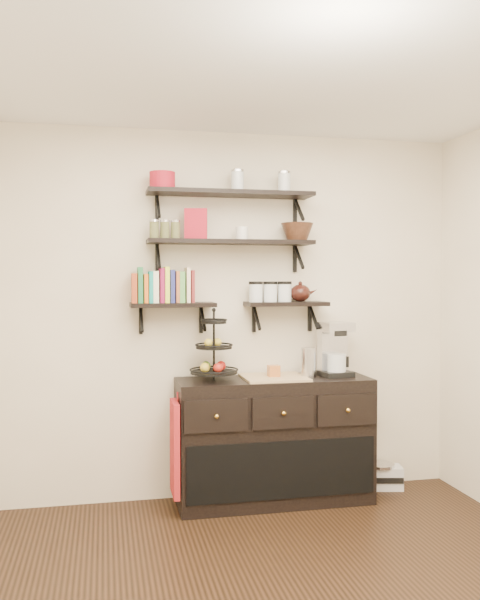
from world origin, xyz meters
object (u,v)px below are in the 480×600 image
(sideboard, at_px, (274,440))
(coffee_maker, at_px, (334,350))
(fruit_stand, at_px, (214,357))
(radio, at_px, (380,476))

(sideboard, bearing_deg, coffee_maker, 3.32)
(sideboard, relative_size, coffee_maker, 3.50)
(fruit_stand, distance_m, coffee_maker, 0.91)
(coffee_maker, xyz_separation_m, radio, (0.41, 0.08, -0.99))
(fruit_stand, bearing_deg, radio, 4.45)
(radio, bearing_deg, sideboard, -161.11)
(fruit_stand, relative_size, radio, 1.39)
(fruit_stand, xyz_separation_m, coffee_maker, (0.91, 0.02, 0.02))
(fruit_stand, bearing_deg, sideboard, -0.45)
(sideboard, xyz_separation_m, radio, (0.88, 0.11, -0.36))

